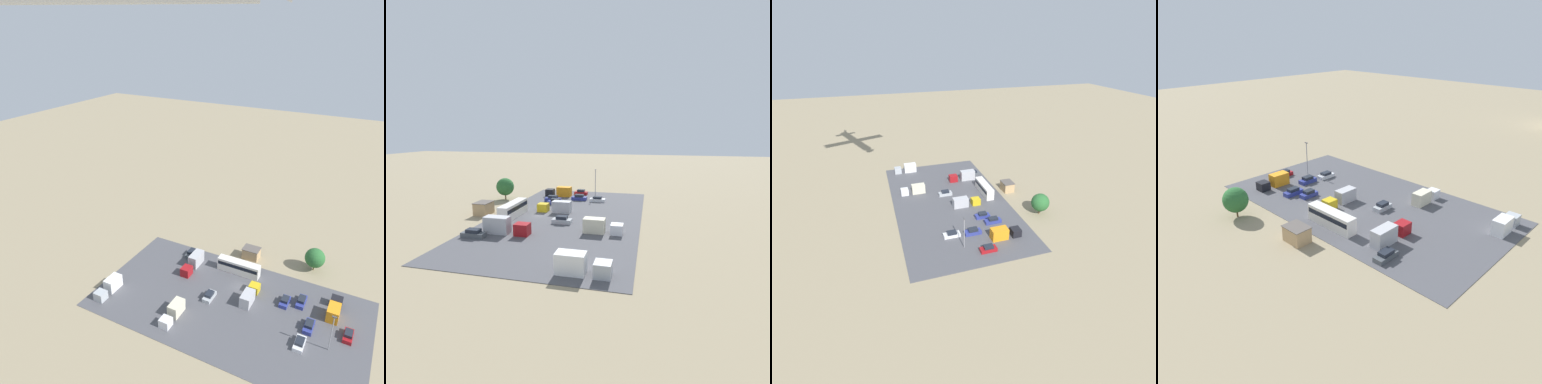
# 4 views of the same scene
# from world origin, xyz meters

# --- Properties ---
(ground_plane) EXTENTS (400.00, 400.00, 0.00)m
(ground_plane) POSITION_xyz_m (0.00, 0.00, 0.00)
(ground_plane) COLOR gray
(parking_lot_surface) EXTENTS (61.22, 33.88, 0.08)m
(parking_lot_surface) POSITION_xyz_m (0.00, 6.98, 0.04)
(parking_lot_surface) COLOR #4C4C51
(parking_lot_surface) RESTS_ON ground
(shed_building) EXTENTS (4.54, 3.56, 3.04)m
(shed_building) POSITION_xyz_m (1.99, -13.29, 1.53)
(shed_building) COLOR tan
(shed_building) RESTS_ON ground
(bus) EXTENTS (11.07, 2.47, 3.39)m
(bus) POSITION_xyz_m (2.48, -5.30, 1.90)
(bus) COLOR silver
(bus) RESTS_ON ground
(parked_car_0) EXTENTS (1.83, 4.10, 1.58)m
(parked_car_0) POSITION_xyz_m (-25.69, 4.45, 0.74)
(parked_car_0) COLOR maroon
(parked_car_0) RESTS_ON ground
(parked_car_1) EXTENTS (1.94, 4.32, 1.43)m
(parked_car_1) POSITION_xyz_m (-17.37, 11.21, 0.68)
(parked_car_1) COLOR silver
(parked_car_1) RESTS_ON ground
(parked_car_2) EXTENTS (1.79, 4.56, 1.65)m
(parked_car_2) POSITION_xyz_m (-14.73, -1.26, 0.77)
(parked_car_2) COLOR navy
(parked_car_2) RESTS_ON ground
(parked_car_3) EXTENTS (1.84, 4.11, 1.60)m
(parked_car_3) POSITION_xyz_m (-11.37, 0.55, 0.75)
(parked_car_3) COLOR navy
(parked_car_3) RESTS_ON ground
(parked_car_4) EXTENTS (1.89, 4.21, 1.62)m
(parked_car_4) POSITION_xyz_m (4.75, 7.22, 0.76)
(parked_car_4) COLOR #ADB2B7
(parked_car_4) RESTS_ON ground
(parked_car_5) EXTENTS (1.90, 4.38, 1.65)m
(parked_car_5) POSITION_xyz_m (-17.98, 5.70, 0.77)
(parked_car_5) COLOR navy
(parked_car_5) RESTS_ON ground
(parked_car_6) EXTENTS (1.89, 4.60, 1.57)m
(parked_car_6) POSITION_xyz_m (16.99, -6.54, 0.73)
(parked_car_6) COLOR #4C5156
(parked_car_6) RESTS_ON ground
(parked_truck_0) EXTENTS (2.34, 8.34, 2.84)m
(parked_truck_0) POSITION_xyz_m (-3.68, 3.31, 1.38)
(parked_truck_0) COLOR gold
(parked_truck_0) RESTS_ON ground
(parked_truck_1) EXTENTS (2.54, 7.89, 2.93)m
(parked_truck_1) POSITION_xyz_m (-21.89, -1.28, 1.42)
(parked_truck_1) COLOR black
(parked_truck_1) RESTS_ON ground
(parked_truck_2) EXTENTS (2.45, 7.91, 3.08)m
(parked_truck_2) POSITION_xyz_m (26.95, 16.40, 1.49)
(parked_truck_2) COLOR #ADB2B7
(parked_truck_2) RESTS_ON ground
(parked_truck_3) EXTENTS (2.32, 9.15, 3.32)m
(parked_truck_3) POSITION_xyz_m (13.84, -1.80, 1.60)
(parked_truck_3) COLOR maroon
(parked_truck_3) RESTS_ON ground
(parked_truck_4) EXTENTS (2.32, 7.74, 2.88)m
(parked_truck_4) POSITION_xyz_m (9.07, 16.40, 1.40)
(parked_truck_4) COLOR silver
(parked_truck_4) RESTS_ON ground
(tree_near_shed) EXTENTS (5.13, 5.13, 6.30)m
(tree_near_shed) POSITION_xyz_m (-14.32, -15.82, 3.73)
(tree_near_shed) COLOR brown
(tree_near_shed) RESTS_ON ground
(light_pole_lot_centre) EXTENTS (0.90, 0.28, 8.52)m
(light_pole_lot_centre) POSITION_xyz_m (-22.68, 9.55, 4.77)
(light_pole_lot_centre) COLOR gray
(light_pole_lot_centre) RESTS_ON ground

